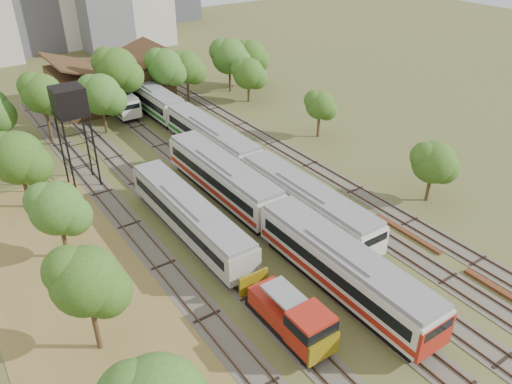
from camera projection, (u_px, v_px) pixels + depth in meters
ground at (432, 336)px, 34.68m from camera, size 240.00×240.00×0.00m
dry_grass_patch at (144, 379)px, 31.51m from camera, size 14.00×60.00×0.04m
tracks at (232, 190)px, 52.11m from camera, size 24.60×80.00×0.19m
railcar_red_set at (275, 217)px, 43.81m from camera, size 3.30×34.58×4.10m
railcar_green_set at (211, 139)px, 58.57m from camera, size 3.13×52.07×3.88m
railcar_rear at (111, 95)px, 72.58m from camera, size 2.77×16.08×3.42m
shunter_locomotive at (293, 319)px, 33.85m from camera, size 2.57×8.10×3.37m
old_grey_coach at (190, 216)px, 44.20m from camera, size 2.99×18.00×3.69m
water_tower at (69, 104)px, 48.95m from camera, size 3.09×3.09×10.69m
rail_pile_far at (407, 233)px, 45.23m from camera, size 0.46×7.37×0.24m
maintenance_shed at (111, 83)px, 73.97m from camera, size 16.45×11.55×7.58m
tree_band_left at (70, 257)px, 33.98m from camera, size 7.78×53.50×8.04m
tree_band_far at (137, 76)px, 68.00m from camera, size 44.67×10.30×9.65m
tree_band_right at (312, 104)px, 62.56m from camera, size 5.80×38.74×6.59m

